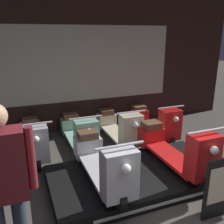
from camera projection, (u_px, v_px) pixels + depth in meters
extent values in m
cube|color=#331E19|center=(80.00, 62.00, 5.69)|extent=(8.08, 0.08, 3.20)
cube|color=beige|center=(81.00, 64.00, 5.66)|extent=(4.44, 0.01, 1.70)
cube|color=black|center=(138.00, 176.00, 3.89)|extent=(2.69, 1.39, 0.19)
cube|color=silver|center=(162.00, 204.00, 3.27)|extent=(1.88, 0.01, 0.05)
cylinder|color=black|center=(120.00, 199.00, 2.99)|extent=(0.09, 0.29, 0.29)
cylinder|color=black|center=(88.00, 150.00, 4.23)|extent=(0.09, 0.29, 0.29)
cube|color=#BCBCC1|center=(101.00, 171.00, 3.61)|extent=(0.39, 1.31, 0.05)
cube|color=#BCBCC1|center=(119.00, 174.00, 2.91)|extent=(0.41, 0.26, 0.62)
cube|color=#BCBCC1|center=(88.00, 147.00, 4.19)|extent=(0.43, 0.30, 0.33)
cube|color=brown|center=(87.00, 134.00, 4.11)|extent=(0.31, 0.27, 0.12)
cylinder|color=silver|center=(120.00, 146.00, 2.79)|extent=(0.59, 0.03, 0.03)
sphere|color=white|center=(126.00, 169.00, 2.69)|extent=(0.11, 0.11, 0.11)
cylinder|color=black|center=(201.00, 178.00, 3.41)|extent=(0.09, 0.29, 0.29)
cylinder|color=black|center=(150.00, 139.00, 4.65)|extent=(0.09, 0.29, 0.29)
cube|color=red|center=(172.00, 157.00, 4.03)|extent=(0.39, 1.31, 0.05)
cube|color=red|center=(203.00, 156.00, 3.33)|extent=(0.41, 0.26, 0.62)
cube|color=red|center=(151.00, 136.00, 4.61)|extent=(0.43, 0.30, 0.33)
cube|color=brown|center=(152.00, 125.00, 4.53)|extent=(0.31, 0.27, 0.12)
cylinder|color=silver|center=(206.00, 131.00, 3.21)|extent=(0.59, 0.03, 0.03)
sphere|color=white|center=(214.00, 150.00, 3.11)|extent=(0.11, 0.11, 0.11)
cylinder|color=black|center=(38.00, 163.00, 4.19)|extent=(0.09, 0.29, 0.29)
cylinder|color=black|center=(31.00, 133.00, 5.43)|extent=(0.09, 0.29, 0.29)
cube|color=#BCBCC1|center=(34.00, 147.00, 4.81)|extent=(0.39, 1.31, 0.05)
cube|color=#BCBCC1|center=(36.00, 145.00, 4.11)|extent=(0.41, 0.26, 0.62)
cube|color=#BCBCC1|center=(31.00, 130.00, 5.39)|extent=(0.43, 0.30, 0.33)
cube|color=brown|center=(30.00, 121.00, 5.31)|extent=(0.31, 0.27, 0.12)
cylinder|color=silver|center=(34.00, 124.00, 3.99)|extent=(0.59, 0.03, 0.03)
sphere|color=white|center=(36.00, 139.00, 3.90)|extent=(0.11, 0.11, 0.11)
cylinder|color=black|center=(87.00, 154.00, 4.49)|extent=(0.09, 0.29, 0.29)
cylinder|color=black|center=(71.00, 128.00, 5.73)|extent=(0.09, 0.29, 0.29)
cube|color=#8EC6AD|center=(78.00, 140.00, 5.11)|extent=(0.39, 1.31, 0.05)
cube|color=#8EC6AD|center=(87.00, 137.00, 4.41)|extent=(0.41, 0.26, 0.62)
cube|color=#8EC6AD|center=(71.00, 125.00, 5.69)|extent=(0.43, 0.30, 0.33)
cube|color=brown|center=(70.00, 116.00, 5.62)|extent=(0.31, 0.27, 0.12)
cylinder|color=silver|center=(86.00, 118.00, 4.29)|extent=(0.59, 0.03, 0.03)
sphere|color=white|center=(89.00, 132.00, 4.20)|extent=(0.11, 0.11, 0.11)
cylinder|color=black|center=(131.00, 147.00, 4.79)|extent=(0.09, 0.29, 0.29)
cylinder|color=black|center=(106.00, 123.00, 6.03)|extent=(0.09, 0.29, 0.29)
cube|color=beige|center=(117.00, 134.00, 5.42)|extent=(0.39, 1.31, 0.05)
cube|color=beige|center=(131.00, 130.00, 4.71)|extent=(0.41, 0.26, 0.62)
cube|color=beige|center=(106.00, 121.00, 5.99)|extent=(0.43, 0.30, 0.33)
cube|color=brown|center=(106.00, 112.00, 5.92)|extent=(0.31, 0.27, 0.12)
cylinder|color=silver|center=(131.00, 112.00, 4.60)|extent=(0.59, 0.03, 0.03)
sphere|color=white|center=(135.00, 125.00, 4.50)|extent=(0.11, 0.11, 0.11)
cylinder|color=black|center=(169.00, 140.00, 5.09)|extent=(0.09, 0.29, 0.29)
cylinder|color=black|center=(138.00, 119.00, 6.33)|extent=(0.09, 0.29, 0.29)
cube|color=red|center=(152.00, 129.00, 5.72)|extent=(0.39, 1.31, 0.05)
cube|color=red|center=(170.00, 125.00, 5.01)|extent=(0.41, 0.26, 0.62)
cube|color=red|center=(139.00, 116.00, 6.29)|extent=(0.43, 0.30, 0.33)
cube|color=brown|center=(139.00, 108.00, 6.22)|extent=(0.31, 0.27, 0.12)
cylinder|color=silver|center=(171.00, 107.00, 4.90)|extent=(0.59, 0.03, 0.03)
sphere|color=white|center=(176.00, 119.00, 4.80)|extent=(0.11, 0.11, 0.11)
cube|color=#5B191E|center=(1.00, 166.00, 2.14)|extent=(0.42, 0.24, 0.65)
cylinder|color=#5B191E|center=(31.00, 158.00, 2.22)|extent=(0.08, 0.08, 0.59)
cube|color=black|center=(217.00, 189.00, 3.05)|extent=(0.39, 0.04, 0.82)
cube|color=beige|center=(219.00, 185.00, 3.01)|extent=(0.32, 0.01, 0.49)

